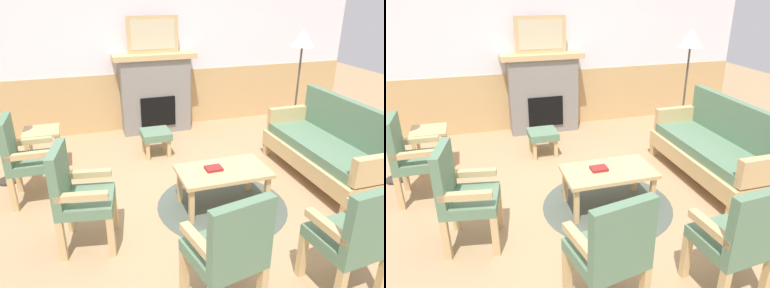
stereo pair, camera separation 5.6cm
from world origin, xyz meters
The scene contains 15 objects.
ground_plane centered at (0.00, 0.00, 0.00)m, with size 14.00×14.00×0.00m, color tan.
wall_back centered at (0.00, 2.60, 1.31)m, with size 7.20×0.14×2.70m.
fireplace centered at (0.00, 2.35, 0.65)m, with size 1.30×0.44×1.28m.
framed_picture centered at (0.00, 2.35, 1.56)m, with size 0.80×0.04×0.56m.
couch centered at (1.65, 0.06, 0.40)m, with size 0.70×1.80×0.98m.
coffee_table centered at (0.18, -0.16, 0.39)m, with size 0.96×0.56×0.44m.
round_rug centered at (0.18, -0.16, 0.00)m, with size 1.42×1.42×0.01m, color #4C564C.
book_on_table centered at (0.09, -0.13, 0.46)m, with size 0.18×0.13×0.03m, color maroon.
footstool centered at (-0.22, 1.38, 0.28)m, with size 0.40×0.40×0.36m.
armchair_near_fireplace centered at (-1.30, -0.38, 0.54)m, with size 0.55×0.55×0.98m.
armchair_by_window_left centered at (-1.83, 0.61, 0.54)m, with size 0.49×0.49×0.98m.
armchair_front_left centered at (0.64, -1.61, 0.54)m, with size 0.52×0.52×0.98m.
armchair_front_center centered at (-0.30, -1.47, 0.54)m, with size 0.56×0.56×0.98m.
side_table centered at (-1.70, 1.36, 0.43)m, with size 0.44×0.44×0.55m.
floor_lamp_by_couch centered at (2.00, 1.35, 1.45)m, with size 0.36×0.36×1.68m.
Camera 2 is at (-1.11, -3.36, 2.20)m, focal length 34.09 mm.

